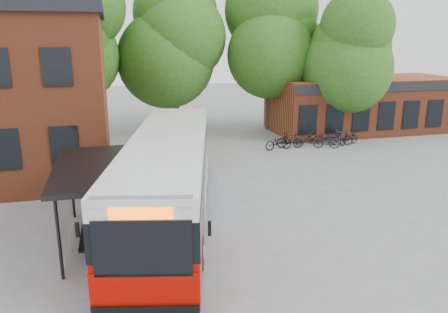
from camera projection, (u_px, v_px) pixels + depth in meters
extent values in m
plane|color=slate|center=(215.00, 220.00, 17.35)|extent=(100.00, 100.00, 0.00)
imported|color=black|center=(278.00, 142.00, 27.87)|extent=(1.94, 0.93, 0.98)
imported|color=black|center=(290.00, 140.00, 28.31)|extent=(1.78, 0.96, 1.03)
imported|color=#27262B|center=(305.00, 139.00, 29.13)|extent=(1.64, 0.77, 0.83)
imported|color=#26272D|center=(327.00, 141.00, 28.18)|extent=(1.74, 1.12, 1.02)
imported|color=#3B080E|center=(326.00, 137.00, 29.45)|extent=(1.77, 1.02, 0.88)
imported|color=#0D1342|center=(334.00, 135.00, 29.88)|extent=(1.63, 0.95, 0.94)
imported|color=black|center=(349.00, 138.00, 29.14)|extent=(1.89, 1.27, 0.94)
imported|color=black|center=(340.00, 137.00, 29.01)|extent=(1.91, 0.84, 1.11)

